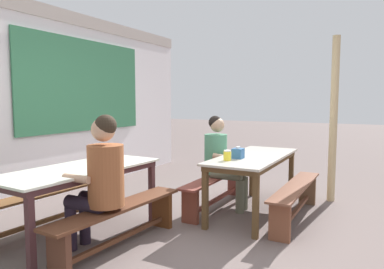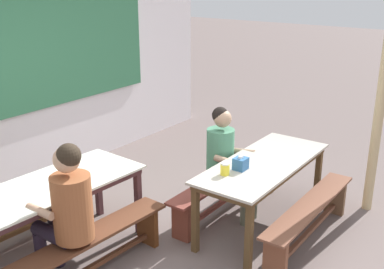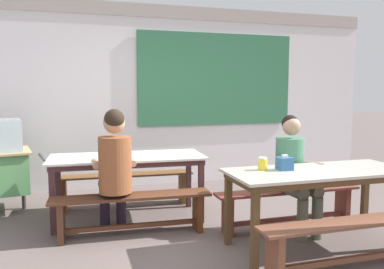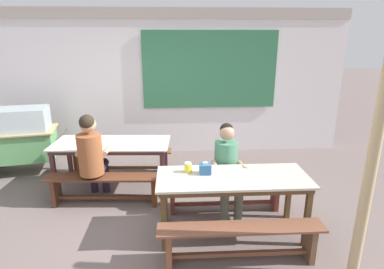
{
  "view_description": "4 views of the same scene",
  "coord_description": "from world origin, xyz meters",
  "px_view_note": "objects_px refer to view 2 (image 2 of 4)",
  "views": [
    {
      "loc": [
        -3.51,
        -1.81,
        1.45
      ],
      "look_at": [
        0.18,
        0.19,
        1.04
      ],
      "focal_mm": 33.39,
      "sensor_mm": 36.0,
      "label": 1
    },
    {
      "loc": [
        -3.3,
        -2.42,
        2.6
      ],
      "look_at": [
        0.29,
        0.18,
        1.07
      ],
      "focal_mm": 44.5,
      "sensor_mm": 36.0,
      "label": 2
    },
    {
      "loc": [
        -1.41,
        -3.49,
        1.49
      ],
      "look_at": [
        -0.15,
        0.71,
        1.0
      ],
      "focal_mm": 36.39,
      "sensor_mm": 36.0,
      "label": 3
    },
    {
      "loc": [
        0.12,
        -3.68,
        2.29
      ],
      "look_at": [
        0.36,
        0.54,
        0.98
      ],
      "focal_mm": 29.5,
      "sensor_mm": 36.0,
      "label": 4
    }
  ],
  "objects_px": {
    "bench_far_front": "(92,248)",
    "wooden_support_post": "(379,111)",
    "tissue_box": "(241,163)",
    "person_right_near_table": "(227,157)",
    "bench_far_back": "(23,212)",
    "bench_near_back": "(219,189)",
    "dining_table_far": "(51,191)",
    "condiment_jar": "(225,169)",
    "dining_table_near": "(264,168)",
    "person_left_back_turned": "(67,207)",
    "bench_near_front": "(309,217)"
  },
  "relations": [
    {
      "from": "bench_near_front",
      "to": "condiment_jar",
      "type": "relative_size",
      "value": 14.35
    },
    {
      "from": "bench_far_back",
      "to": "tissue_box",
      "type": "distance_m",
      "value": 2.25
    },
    {
      "from": "dining_table_far",
      "to": "bench_near_back",
      "type": "bearing_deg",
      "value": -25.92
    },
    {
      "from": "person_right_near_table",
      "to": "bench_far_front",
      "type": "bearing_deg",
      "value": 168.4
    },
    {
      "from": "dining_table_far",
      "to": "bench_near_back",
      "type": "relative_size",
      "value": 1.08
    },
    {
      "from": "bench_near_back",
      "to": "tissue_box",
      "type": "bearing_deg",
      "value": -125.47
    },
    {
      "from": "bench_far_front",
      "to": "dining_table_near",
      "type": "bearing_deg",
      "value": -25.53
    },
    {
      "from": "bench_far_back",
      "to": "condiment_jar",
      "type": "relative_size",
      "value": 14.68
    },
    {
      "from": "bench_far_back",
      "to": "tissue_box",
      "type": "relative_size",
      "value": 12.31
    },
    {
      "from": "bench_far_front",
      "to": "person_left_back_turned",
      "type": "height_order",
      "value": "person_left_back_turned"
    },
    {
      "from": "person_left_back_turned",
      "to": "condiment_jar",
      "type": "height_order",
      "value": "person_left_back_turned"
    },
    {
      "from": "tissue_box",
      "to": "bench_near_back",
      "type": "bearing_deg",
      "value": 54.53
    },
    {
      "from": "bench_far_front",
      "to": "tissue_box",
      "type": "bearing_deg",
      "value": -27.46
    },
    {
      "from": "dining_table_far",
      "to": "bench_far_front",
      "type": "height_order",
      "value": "dining_table_far"
    },
    {
      "from": "bench_far_front",
      "to": "wooden_support_post",
      "type": "height_order",
      "value": "wooden_support_post"
    },
    {
      "from": "tissue_box",
      "to": "bench_far_back",
      "type": "bearing_deg",
      "value": 126.26
    },
    {
      "from": "dining_table_near",
      "to": "bench_near_front",
      "type": "relative_size",
      "value": 1.02
    },
    {
      "from": "bench_near_back",
      "to": "person_left_back_turned",
      "type": "bearing_deg",
      "value": 169.48
    },
    {
      "from": "dining_table_far",
      "to": "bench_near_back",
      "type": "distance_m",
      "value": 1.86
    },
    {
      "from": "dining_table_far",
      "to": "wooden_support_post",
      "type": "relative_size",
      "value": 0.77
    },
    {
      "from": "bench_far_back",
      "to": "bench_near_back",
      "type": "xyz_separation_m",
      "value": [
        1.61,
        -1.33,
        -0.0
      ]
    },
    {
      "from": "bench_far_front",
      "to": "person_right_near_table",
      "type": "bearing_deg",
      "value": -11.6
    },
    {
      "from": "bench_near_front",
      "to": "person_left_back_turned",
      "type": "bearing_deg",
      "value": 142.49
    },
    {
      "from": "person_right_near_table",
      "to": "bench_near_back",
      "type": "bearing_deg",
      "value": 96.91
    },
    {
      "from": "dining_table_near",
      "to": "condiment_jar",
      "type": "height_order",
      "value": "condiment_jar"
    },
    {
      "from": "dining_table_far",
      "to": "wooden_support_post",
      "type": "height_order",
      "value": "wooden_support_post"
    },
    {
      "from": "dining_table_near",
      "to": "bench_far_front",
      "type": "bearing_deg",
      "value": 154.47
    },
    {
      "from": "bench_near_front",
      "to": "tissue_box",
      "type": "distance_m",
      "value": 0.88
    },
    {
      "from": "dining_table_far",
      "to": "dining_table_near",
      "type": "relative_size",
      "value": 1.02
    },
    {
      "from": "bench_near_front",
      "to": "condiment_jar",
      "type": "height_order",
      "value": "condiment_jar"
    },
    {
      "from": "bench_far_back",
      "to": "bench_near_back",
      "type": "height_order",
      "value": "same"
    },
    {
      "from": "bench_far_back",
      "to": "bench_near_back",
      "type": "relative_size",
      "value": 1.07
    },
    {
      "from": "tissue_box",
      "to": "condiment_jar",
      "type": "relative_size",
      "value": 1.19
    },
    {
      "from": "dining_table_far",
      "to": "condiment_jar",
      "type": "height_order",
      "value": "condiment_jar"
    },
    {
      "from": "dining_table_far",
      "to": "person_left_back_turned",
      "type": "xyz_separation_m",
      "value": [
        -0.19,
        -0.46,
        0.07
      ]
    },
    {
      "from": "wooden_support_post",
      "to": "dining_table_near",
      "type": "bearing_deg",
      "value": 143.8
    },
    {
      "from": "dining_table_near",
      "to": "wooden_support_post",
      "type": "relative_size",
      "value": 0.76
    },
    {
      "from": "bench_far_front",
      "to": "bench_near_back",
      "type": "distance_m",
      "value": 1.68
    },
    {
      "from": "bench_far_back",
      "to": "person_left_back_turned",
      "type": "relative_size",
      "value": 1.35
    },
    {
      "from": "bench_far_front",
      "to": "tissue_box",
      "type": "relative_size",
      "value": 11.48
    },
    {
      "from": "tissue_box",
      "to": "condiment_jar",
      "type": "bearing_deg",
      "value": 164.46
    },
    {
      "from": "bench_far_front",
      "to": "person_left_back_turned",
      "type": "bearing_deg",
      "value": 154.87
    },
    {
      "from": "dining_table_near",
      "to": "bench_far_front",
      "type": "relative_size",
      "value": 1.07
    },
    {
      "from": "tissue_box",
      "to": "wooden_support_post",
      "type": "xyz_separation_m",
      "value": [
        1.4,
        -0.89,
        0.36
      ]
    },
    {
      "from": "bench_far_back",
      "to": "person_left_back_turned",
      "type": "height_order",
      "value": "person_left_back_turned"
    },
    {
      "from": "dining_table_far",
      "to": "bench_far_back",
      "type": "distance_m",
      "value": 0.66
    },
    {
      "from": "bench_near_back",
      "to": "bench_far_back",
      "type": "bearing_deg",
      "value": 140.47
    },
    {
      "from": "dining_table_far",
      "to": "person_left_back_turned",
      "type": "relative_size",
      "value": 1.36
    },
    {
      "from": "bench_far_front",
      "to": "wooden_support_post",
      "type": "xyz_separation_m",
      "value": [
        2.75,
        -1.59,
        0.87
      ]
    },
    {
      "from": "bench_near_back",
      "to": "wooden_support_post",
      "type": "height_order",
      "value": "wooden_support_post"
    }
  ]
}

